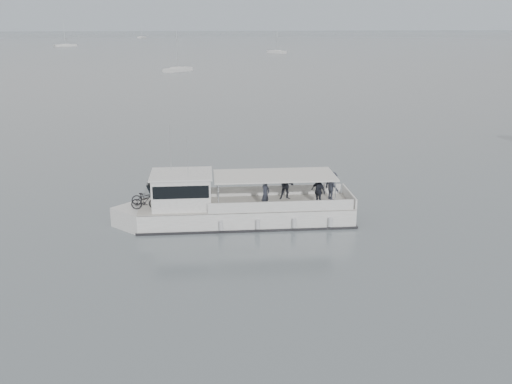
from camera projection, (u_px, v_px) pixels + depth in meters
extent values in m
plane|color=#545E63|center=(252.00, 233.00, 27.70)|extent=(1400.00, 1400.00, 0.00)
cube|color=#939EA8|center=(181.00, 15.00, 554.99)|extent=(1400.00, 90.00, 28.00)
cube|color=white|center=(246.00, 215.00, 29.01)|extent=(10.80, 3.29, 1.16)
cube|color=white|center=(140.00, 218.00, 28.55)|extent=(2.90, 2.90, 1.16)
cube|color=beige|center=(246.00, 204.00, 28.84)|extent=(10.80, 3.29, 0.05)
cube|color=black|center=(246.00, 221.00, 29.11)|extent=(10.98, 3.41, 0.16)
cube|color=white|center=(274.00, 190.00, 30.21)|extent=(7.12, 0.38, 0.53)
cube|color=white|center=(281.00, 207.00, 27.59)|extent=(7.12, 0.38, 0.53)
cube|color=white|center=(349.00, 196.00, 29.22)|extent=(0.21, 2.85, 0.53)
cube|color=white|center=(182.00, 191.00, 28.33)|extent=(2.95, 2.52, 1.60)
cube|color=black|center=(154.00, 189.00, 28.18)|extent=(0.59, 2.25, 1.03)
cube|color=black|center=(182.00, 185.00, 28.25)|extent=(2.77, 2.55, 0.62)
cube|color=white|center=(181.00, 174.00, 28.09)|extent=(3.13, 2.71, 0.09)
cube|color=silver|center=(274.00, 175.00, 28.54)|extent=(6.16, 2.92, 0.07)
cylinder|color=silver|center=(218.00, 198.00, 27.32)|extent=(0.06, 0.06, 1.47)
cylinder|color=silver|center=(217.00, 184.00, 29.69)|extent=(0.06, 0.06, 1.47)
cylinder|color=silver|center=(335.00, 195.00, 27.80)|extent=(0.06, 0.06, 1.47)
cylinder|color=silver|center=(325.00, 181.00, 30.18)|extent=(0.06, 0.06, 1.47)
cylinder|color=silver|center=(170.00, 148.00, 28.47)|extent=(0.03, 0.03, 2.32)
cylinder|color=silver|center=(188.00, 158.00, 27.24)|extent=(0.03, 0.03, 1.96)
cylinder|color=silver|center=(221.00, 225.00, 27.39)|extent=(0.22, 0.22, 0.45)
cylinder|color=silver|center=(258.00, 224.00, 27.54)|extent=(0.22, 0.22, 0.45)
cylinder|color=silver|center=(294.00, 223.00, 27.69)|extent=(0.22, 0.22, 0.45)
cylinder|color=silver|center=(330.00, 222.00, 27.84)|extent=(0.22, 0.22, 0.45)
imported|color=black|center=(147.00, 197.00, 28.64)|extent=(1.55, 0.60, 0.80)
imported|color=black|center=(145.00, 201.00, 27.95)|extent=(1.42, 0.46, 0.85)
imported|color=#272A35|center=(265.00, 194.00, 27.94)|extent=(0.63, 0.65, 1.50)
imported|color=#272A35|center=(287.00, 185.00, 29.40)|extent=(0.76, 0.61, 1.50)
imported|color=#272A35|center=(318.00, 191.00, 28.42)|extent=(0.79, 0.93, 1.50)
imported|color=#272A35|center=(332.00, 186.00, 29.34)|extent=(0.91, 1.11, 1.50)
cube|color=white|center=(178.00, 70.00, 114.14)|extent=(6.01, 6.55, 0.75)
cube|color=white|center=(178.00, 68.00, 114.05)|extent=(2.97, 3.03, 0.45)
cylinder|color=silver|center=(177.00, 49.00, 112.98)|extent=(0.08, 0.08, 7.43)
cube|color=white|center=(65.00, 45.00, 222.30)|extent=(8.60, 6.26, 0.75)
cube|color=white|center=(65.00, 45.00, 222.21)|extent=(3.67, 3.43, 0.45)
cylinder|color=silver|center=(64.00, 32.00, 220.89)|extent=(0.08, 0.08, 9.16)
cube|color=white|center=(277.00, 52.00, 177.37)|extent=(5.72, 5.65, 0.75)
cube|color=white|center=(277.00, 51.00, 177.27)|extent=(2.72, 2.71, 0.45)
cylinder|color=silver|center=(277.00, 40.00, 176.31)|extent=(0.08, 0.08, 6.70)
cube|color=white|center=(142.00, 37.00, 325.01)|extent=(4.68, 6.97, 0.75)
cube|color=white|center=(142.00, 37.00, 324.92)|extent=(2.66, 2.90, 0.45)
cylinder|color=silver|center=(141.00, 30.00, 323.86)|extent=(0.08, 0.08, 7.35)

